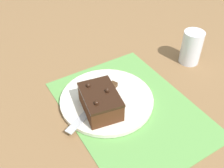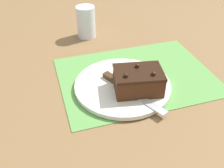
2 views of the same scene
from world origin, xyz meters
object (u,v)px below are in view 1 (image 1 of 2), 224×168
(serving_knife, at_px, (101,97))
(drinking_glass, at_px, (191,47))
(chocolate_cake, at_px, (100,101))
(cake_plate, at_px, (107,99))

(serving_knife, height_order, drinking_glass, drinking_glass)
(serving_knife, bearing_deg, chocolate_cake, 121.37)
(cake_plate, bearing_deg, serving_knife, 70.54)
(chocolate_cake, distance_m, serving_knife, 0.05)
(chocolate_cake, bearing_deg, cake_plate, -51.43)
(drinking_glass, bearing_deg, cake_plate, 93.92)
(chocolate_cake, height_order, serving_knife, chocolate_cake)
(chocolate_cake, distance_m, drinking_glass, 0.39)
(cake_plate, distance_m, drinking_glass, 0.35)
(serving_knife, xyz_separation_m, drinking_glass, (0.02, -0.37, 0.04))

